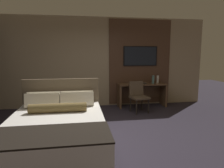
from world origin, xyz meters
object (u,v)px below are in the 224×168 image
(desk_chair, at_px, (138,94))
(vase_short, at_px, (158,79))
(book, at_px, (142,83))
(bed, at_px, (57,130))
(vase_tall, at_px, (153,80))
(tv, at_px, (140,56))
(desk, at_px, (142,91))

(desk_chair, bearing_deg, vase_short, 23.78)
(vase_short, relative_size, book, 1.03)
(bed, distance_m, vase_tall, 3.73)
(vase_tall, bearing_deg, desk_chair, -141.74)
(tv, height_order, vase_tall, tv)
(tv, relative_size, vase_short, 4.59)
(tv, xyz_separation_m, vase_short, (0.54, -0.19, -0.74))
(vase_short, xyz_separation_m, book, (-0.54, -0.08, -0.11))
(vase_tall, distance_m, book, 0.36)
(tv, relative_size, book, 4.75)
(tv, height_order, vase_short, tv)
(desk, xyz_separation_m, vase_short, (0.54, 0.02, 0.37))
(book, bearing_deg, vase_short, 8.44)
(desk, relative_size, tv, 1.38)
(tv, bearing_deg, vase_short, -19.18)
(bed, distance_m, tv, 3.89)
(tv, xyz_separation_m, desk_chair, (-0.30, -0.81, -1.07))
(desk_chair, distance_m, book, 0.66)
(desk, relative_size, vase_short, 6.32)
(vase_tall, xyz_separation_m, vase_short, (0.20, 0.12, -0.01))
(bed, xyz_separation_m, vase_tall, (2.69, 2.53, 0.52))
(bed, bearing_deg, desk, 48.15)
(tv, bearing_deg, desk, -90.00)
(bed, distance_m, book, 3.50)
(desk_chair, xyz_separation_m, vase_tall, (0.64, 0.50, 0.34))
(bed, xyz_separation_m, vase_short, (2.89, 2.65, 0.51))
(tv, xyz_separation_m, vase_tall, (0.34, -0.31, -0.73))
(vase_tall, bearing_deg, vase_short, 31.08)
(tv, relative_size, vase_tall, 4.26)
(desk_chair, height_order, vase_short, vase_short)
(desk_chair, bearing_deg, book, 48.53)
(vase_tall, bearing_deg, desk, 164.39)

